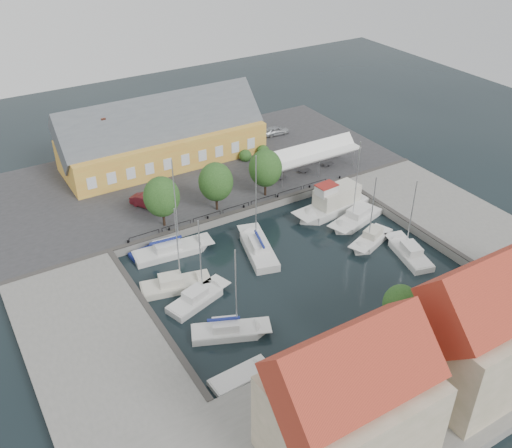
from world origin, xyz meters
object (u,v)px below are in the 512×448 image
at_px(launch_nw, 146,253).
at_px(east_boat_b, 371,240).
at_px(tent_canopy, 312,154).
at_px(warehouse, 158,139).
at_px(west_boat_a, 171,251).
at_px(east_boat_c, 409,254).
at_px(west_boat_c, 198,300).
at_px(trawler, 333,204).
at_px(center_sailboat, 258,250).
at_px(launch_sw, 240,379).
at_px(east_boat_a, 356,220).
at_px(car_silver, 275,131).
at_px(west_boat_b, 174,286).
at_px(west_boat_d, 229,332).
at_px(car_red, 148,202).

bearing_deg(launch_nw, east_boat_b, -25.80).
bearing_deg(tent_canopy, warehouse, 140.14).
bearing_deg(west_boat_a, east_boat_c, -32.19).
distance_m(west_boat_c, launch_nw, 10.47).
distance_m(trawler, east_boat_c, 12.26).
relative_size(tent_canopy, center_sailboat, 1.15).
distance_m(launch_sw, launch_nw, 21.40).
bearing_deg(west_boat_c, east_boat_a, 8.85).
relative_size(tent_canopy, east_boat_c, 1.44).
bearing_deg(launch_nw, car_silver, 32.52).
bearing_deg(tent_canopy, east_boat_c, -94.41).
distance_m(center_sailboat, west_boat_b, 10.83).
height_order(trawler, launch_nw, trawler).
distance_m(center_sailboat, west_boat_c, 10.49).
distance_m(trawler, west_boat_b, 23.91).
bearing_deg(car_silver, launch_sw, 148.11).
xyz_separation_m(warehouse, tent_canopy, (16.60, -13.86, -0.74)).
height_order(warehouse, east_boat_c, warehouse).
xyz_separation_m(east_boat_c, west_boat_b, (-24.83, 8.26, 0.00)).
xyz_separation_m(east_boat_a, east_boat_c, (0.36, -8.72, -0.00)).
bearing_deg(east_boat_c, east_boat_a, 92.36).
bearing_deg(east_boat_c, west_boat_d, -178.41).
relative_size(car_red, center_sailboat, 0.38).
bearing_deg(tent_canopy, west_boat_c, -147.81).
distance_m(west_boat_c, west_boat_d, 5.75).
xyz_separation_m(east_boat_a, west_boat_b, (-24.47, -0.46, -0.00)).
height_order(warehouse, car_silver, warehouse).
xyz_separation_m(east_boat_a, west_boat_c, (-23.31, -3.63, -0.00)).
xyz_separation_m(east_boat_a, launch_nw, (-24.61, 6.76, -0.17)).
xyz_separation_m(warehouse, car_red, (-6.38, -11.39, -2.66)).
distance_m(trawler, west_boat_a, 21.34).
bearing_deg(tent_canopy, west_boat_b, -154.26).
bearing_deg(center_sailboat, west_boat_d, -132.89).
height_order(warehouse, east_boat_b, warehouse).
relative_size(center_sailboat, west_boat_a, 1.01).
bearing_deg(east_boat_b, west_boat_c, 177.87).
xyz_separation_m(car_red, center_sailboat, (7.31, -14.20, -1.41)).
bearing_deg(east_boat_a, trawler, 104.49).
relative_size(east_boat_b, west_boat_a, 0.78).
bearing_deg(car_red, east_boat_a, -66.51).
bearing_deg(east_boat_a, warehouse, 119.21).
bearing_deg(trawler, west_boat_d, -149.80).
height_order(car_red, launch_nw, car_red).
xyz_separation_m(west_boat_b, west_boat_d, (1.56, -8.90, 0.01)).
bearing_deg(east_boat_b, west_boat_a, 154.49).
relative_size(tent_canopy, west_boat_b, 1.39).
bearing_deg(west_boat_c, west_boat_d, -86.03).
distance_m(car_red, west_boat_d, 24.25).
distance_m(car_red, trawler, 23.08).
distance_m(tent_canopy, east_boat_c, 21.35).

